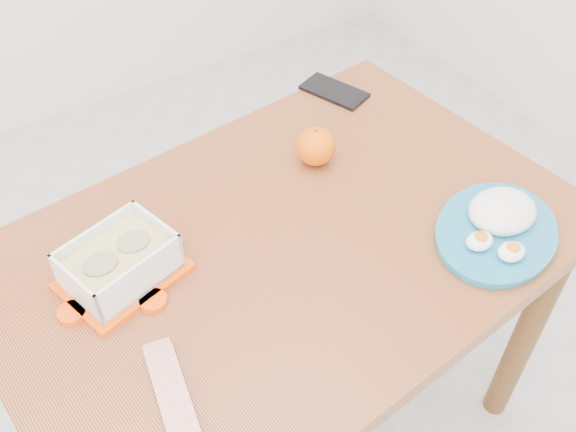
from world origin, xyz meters
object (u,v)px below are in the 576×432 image
orange_fruit (316,146)px  rice_plate (499,223)px  smartphone (334,91)px  food_container (120,263)px  dining_table (288,276)px

orange_fruit → rice_plate: 0.40m
orange_fruit → smartphone: (0.18, 0.19, -0.04)m
food_container → orange_fruit: size_ratio=2.91×
orange_fruit → smartphone: 0.26m
dining_table → food_container: food_container is taller
dining_table → orange_fruit: size_ratio=14.20×
food_container → rice_plate: bearing=-38.5°
orange_fruit → smartphone: size_ratio=0.52×
orange_fruit → rice_plate: orange_fruit is taller
dining_table → food_container: size_ratio=4.88×
orange_fruit → rice_plate: bearing=-63.7°
food_container → rice_plate: food_container is taller
rice_plate → smartphone: rice_plate is taller
orange_fruit → rice_plate: size_ratio=0.23×
dining_table → food_container: bearing=159.9°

